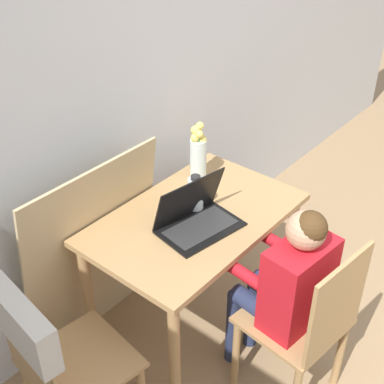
# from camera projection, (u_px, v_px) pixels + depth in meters

# --- Properties ---
(wall_back) EXTENTS (6.40, 0.05, 2.50)m
(wall_back) POSITION_uv_depth(u_px,v_px,m) (134.00, 77.00, 2.58)
(wall_back) COLOR silver
(wall_back) RESTS_ON ground_plane
(dining_table) EXTENTS (1.03, 0.65, 0.74)m
(dining_table) POSITION_uv_depth(u_px,v_px,m) (195.00, 235.00, 2.56)
(dining_table) COLOR tan
(dining_table) RESTS_ON ground_plane
(chair_occupied) EXTENTS (0.44, 0.44, 0.89)m
(chair_occupied) POSITION_uv_depth(u_px,v_px,m) (306.00, 325.00, 2.30)
(chair_occupied) COLOR tan
(chair_occupied) RESTS_ON ground_plane
(chair_spare) EXTENTS (0.48, 0.45, 0.90)m
(chair_spare) POSITION_uv_depth(u_px,v_px,m) (48.00, 350.00, 2.01)
(chair_spare) COLOR tan
(chair_spare) RESTS_ON ground_plane
(person_seated) EXTENTS (0.37, 0.45, 1.03)m
(person_seated) POSITION_uv_depth(u_px,v_px,m) (288.00, 281.00, 2.28)
(person_seated) COLOR red
(person_seated) RESTS_ON ground_plane
(laptop) EXTENTS (0.40, 0.30, 0.24)m
(laptop) POSITION_uv_depth(u_px,v_px,m) (196.00, 216.00, 2.41)
(laptop) COLOR black
(laptop) RESTS_ON dining_table
(flower_vase) EXTENTS (0.08, 0.09, 0.31)m
(flower_vase) POSITION_uv_depth(u_px,v_px,m) (198.00, 154.00, 2.69)
(flower_vase) COLOR silver
(flower_vase) RESTS_ON dining_table
(water_bottle) EXTENTS (0.08, 0.08, 0.19)m
(water_bottle) POSITION_uv_depth(u_px,v_px,m) (195.00, 194.00, 2.50)
(water_bottle) COLOR silver
(water_bottle) RESTS_ON dining_table
(cardboard_panel) EXTENTS (0.79, 0.16, 1.03)m
(cardboard_panel) POSITION_uv_depth(u_px,v_px,m) (93.00, 255.00, 2.61)
(cardboard_panel) COLOR tan
(cardboard_panel) RESTS_ON ground_plane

